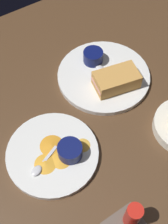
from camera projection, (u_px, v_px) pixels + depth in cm
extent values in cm
cube|color=#4C331E|center=(104.00, 114.00, 87.63)|extent=(110.00, 110.00, 3.00)
cylinder|color=silver|center=(104.00, 76.00, 92.58)|extent=(28.81, 28.81, 1.60)
cube|color=#C68C42|center=(116.00, 80.00, 87.58)|extent=(14.31, 10.18, 4.80)
cube|color=#DB938E|center=(116.00, 80.00, 87.58)|extent=(14.44, 9.64, 0.80)
cylinder|color=#0C144C|center=(93.00, 57.00, 93.33)|extent=(6.26, 6.26, 3.86)
cylinder|color=black|center=(93.00, 53.00, 92.05)|extent=(5.14, 5.14, 0.60)
cube|color=silver|center=(109.00, 80.00, 90.37)|extent=(1.02, 5.53, 0.40)
ellipsoid|color=silver|center=(100.00, 68.00, 92.81)|extent=(2.32, 3.28, 0.80)
cylinder|color=silver|center=(52.00, 153.00, 78.10)|extent=(24.45, 24.45, 1.60)
cylinder|color=#0C144C|center=(70.00, 151.00, 75.52)|extent=(6.44, 6.44, 3.87)
cylinder|color=olive|center=(70.00, 148.00, 74.23)|extent=(5.28, 5.28, 0.60)
cube|color=silver|center=(50.00, 154.00, 76.81)|extent=(5.39, 2.84, 0.40)
ellipsoid|color=silver|center=(37.00, 171.00, 74.20)|extent=(3.80, 3.26, 0.80)
cone|color=orange|center=(52.00, 145.00, 78.20)|extent=(8.86, 8.86, 0.60)
cone|color=gold|center=(61.00, 159.00, 76.09)|extent=(7.52, 7.52, 0.60)
cone|color=gold|center=(45.00, 164.00, 75.36)|extent=(7.47, 7.47, 0.60)
cone|color=gold|center=(83.00, 145.00, 78.25)|extent=(5.28, 5.28, 0.60)
cylinder|color=red|center=(133.00, 215.00, 65.10)|extent=(3.60, 3.60, 8.50)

